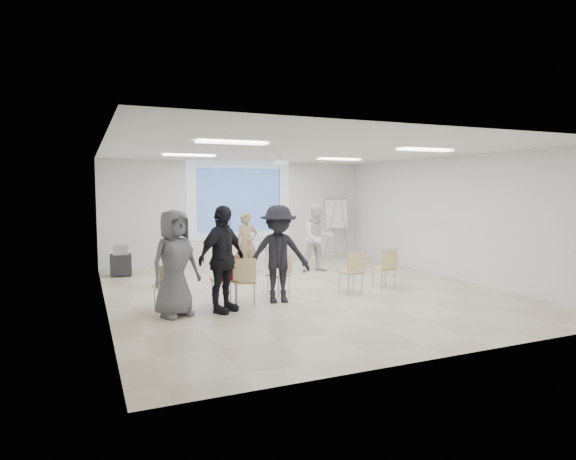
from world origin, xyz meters
name	(u,v)px	position (x,y,z in m)	size (l,w,h in m)	color
floor	(302,292)	(0.00, 0.00, -0.05)	(8.00, 9.00, 0.10)	beige
ceiling	(303,149)	(0.00, 0.00, 3.05)	(8.00, 9.00, 0.10)	white
wall_back	(239,212)	(0.00, 4.55, 1.50)	(8.00, 0.10, 3.00)	silver
wall_left	(101,228)	(-4.05, 0.00, 1.50)	(0.10, 9.00, 3.00)	silver
wall_right	(451,217)	(4.05, 0.00, 1.50)	(0.10, 9.00, 3.00)	silver
projection_halo	(240,200)	(0.00, 4.49, 1.85)	(3.20, 0.01, 2.30)	silver
projection_image	(240,200)	(0.00, 4.47, 1.85)	(2.60, 0.01, 1.90)	#3865BE
pedestal_table	(267,256)	(0.12, 2.46, 0.43)	(0.73, 0.73, 0.77)	white
player_left	(247,239)	(-0.50, 2.30, 0.90)	(0.66, 0.45, 1.80)	#987E5D
player_right	(318,234)	(1.37, 1.99, 1.00)	(0.96, 0.77, 1.99)	white
controller_left	(250,227)	(-0.32, 2.55, 1.19)	(0.04, 0.12, 0.04)	white
controller_right	(308,221)	(1.19, 2.24, 1.34)	(0.04, 0.13, 0.04)	white
chair_far_left	(167,283)	(-2.97, -0.56, 0.50)	(0.48, 0.50, 0.84)	tan
chair_left_mid	(226,276)	(-1.91, -0.68, 0.57)	(0.47, 0.50, 0.97)	tan
chair_left_inner	(245,277)	(-1.58, -0.83, 0.54)	(0.56, 0.58, 0.92)	tan
chair_center	(281,272)	(-0.61, -0.25, 0.49)	(0.52, 0.54, 0.82)	tan
chair_right_inner	(353,269)	(0.82, -0.73, 0.53)	(0.44, 0.47, 0.90)	tan
chair_right_far	(386,265)	(1.75, -0.59, 0.53)	(0.44, 0.47, 0.90)	tan
red_jacket	(227,269)	(-1.91, -0.81, 0.72)	(0.43, 0.10, 0.41)	maroon
laptop	(245,279)	(-1.55, -0.74, 0.49)	(0.34, 0.25, 0.03)	black
audience_left	(222,251)	(-2.09, -1.09, 1.10)	(1.28, 0.77, 2.20)	black
audience_mid	(279,248)	(-0.88, -0.80, 1.07)	(1.38, 0.76, 2.14)	black
audience_outer	(175,257)	(-2.91, -1.05, 1.04)	(1.01, 0.67, 2.07)	#5D5C61
flipchart_easel	(336,213)	(3.10, 4.10, 1.41)	(0.81, 0.63, 1.91)	gray
av_cart	(121,262)	(-3.50, 3.35, 0.35)	(0.54, 0.44, 0.77)	black
ceiling_projector	(280,168)	(0.10, 1.49, 2.69)	(0.30, 0.25, 3.00)	white
fluor_panel_nw	(189,156)	(-2.00, 2.00, 2.97)	(1.20, 0.30, 0.02)	white
fluor_panel_ne	(339,160)	(2.00, 2.00, 2.97)	(1.20, 0.30, 0.02)	white
fluor_panel_sw	(232,143)	(-2.00, -1.50, 2.97)	(1.20, 0.30, 0.02)	white
fluor_panel_se	(425,150)	(2.00, -1.50, 2.97)	(1.20, 0.30, 0.02)	white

